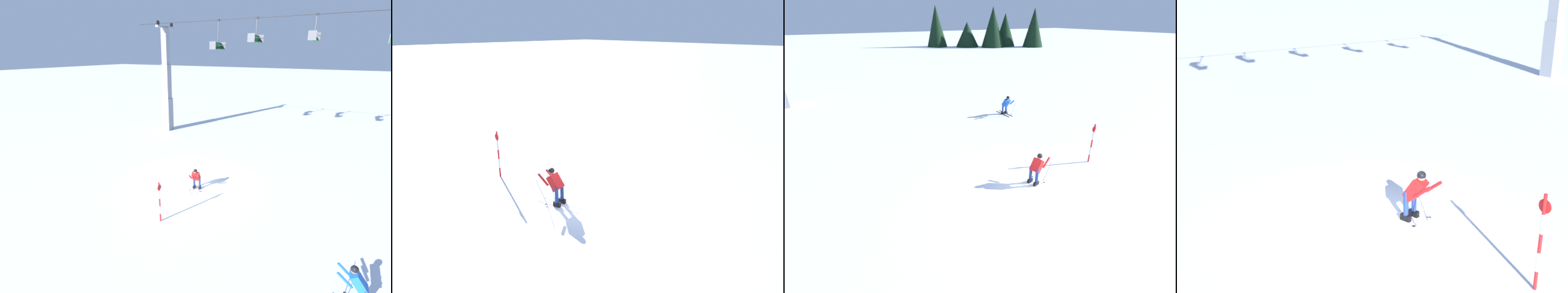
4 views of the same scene
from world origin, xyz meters
TOP-DOWN VIEW (x-y plane):
  - ground_plane at (0.00, 0.00)m, footprint 260.00×260.00m
  - skier_carving_main at (0.77, -0.88)m, footprint 0.93×1.83m
  - trail_marker_pole at (0.85, -4.50)m, footprint 0.07×0.28m

SIDE VIEW (x-z plane):
  - ground_plane at x=0.00m, z-range 0.00..0.00m
  - skier_carving_main at x=0.77m, z-range 0.03..1.55m
  - trail_marker_pole at x=0.85m, z-range 0.08..2.13m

